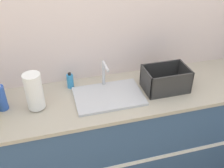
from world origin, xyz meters
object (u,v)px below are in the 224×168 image
object	(u,v)px
paper_towel_roll	(34,92)
sink	(108,95)
soap_dispenser	(70,81)
bottle_blue	(0,97)
dish_rack	(165,81)

from	to	relation	value
paper_towel_roll	sink	bearing A→B (deg)	-0.46
soap_dispenser	bottle_blue	bearing A→B (deg)	-163.44
bottle_blue	dish_rack	bearing A→B (deg)	-3.29
paper_towel_roll	dish_rack	bearing A→B (deg)	-1.02
bottle_blue	sink	bearing A→B (deg)	-4.27
paper_towel_roll	soap_dispenser	distance (m)	0.34
paper_towel_roll	dish_rack	size ratio (longest dim) A/B	0.82
sink	soap_dispenser	bearing A→B (deg)	141.63
sink	soap_dispenser	xyz separation A→B (m)	(-0.26, 0.21, 0.04)
sink	bottle_blue	xyz separation A→B (m)	(-0.76, 0.06, 0.08)
soap_dispenser	dish_rack	bearing A→B (deg)	-16.98
dish_rack	soap_dispenser	distance (m)	0.75
paper_towel_roll	soap_dispenser	world-z (taller)	paper_towel_roll
dish_rack	sink	bearing A→B (deg)	178.34
sink	dish_rack	distance (m)	0.46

